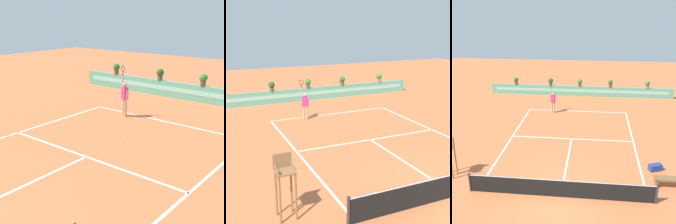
# 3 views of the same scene
# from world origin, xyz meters

# --- Properties ---
(ground_plane) EXTENTS (60.00, 60.00, 0.00)m
(ground_plane) POSITION_xyz_m (0.00, 6.00, 0.00)
(ground_plane) COLOR #C66B3D
(court_lines) EXTENTS (8.32, 11.94, 0.01)m
(court_lines) POSITION_xyz_m (0.00, 6.72, 0.00)
(court_lines) COLOR white
(court_lines) RESTS_ON ground
(back_wall_barrier) EXTENTS (18.00, 0.21, 1.00)m
(back_wall_barrier) POSITION_xyz_m (0.00, 16.39, 0.50)
(back_wall_barrier) COLOR #60A88E
(back_wall_barrier) RESTS_ON ground
(umpire_chair) EXTENTS (0.60, 0.60, 2.14)m
(umpire_chair) POSITION_xyz_m (-6.03, 1.26, 1.34)
(umpire_chair) COLOR olive
(umpire_chair) RESTS_ON ground
(tennis_player) EXTENTS (0.58, 0.35, 2.58)m
(tennis_player) POSITION_xyz_m (-1.99, 11.37, 1.05)
(tennis_player) COLOR tan
(tennis_player) RESTS_ON ground
(tennis_ball_near_baseline) EXTENTS (0.07, 0.07, 0.07)m
(tennis_ball_near_baseline) POSITION_xyz_m (0.52, 10.02, 0.03)
(tennis_ball_near_baseline) COLOR #CCE033
(tennis_ball_near_baseline) RESTS_ON ground
(tennis_ball_mid_court) EXTENTS (0.07, 0.07, 0.07)m
(tennis_ball_mid_court) POSITION_xyz_m (2.54, 3.25, 0.03)
(tennis_ball_mid_court) COLOR #CCE033
(tennis_ball_mid_court) RESTS_ON ground
(tennis_ball_by_sideline) EXTENTS (0.07, 0.07, 0.07)m
(tennis_ball_by_sideline) POSITION_xyz_m (-0.22, 8.76, 0.03)
(tennis_ball_by_sideline) COLOR #CCE033
(tennis_ball_by_sideline) RESTS_ON ground
(potted_plant_left) EXTENTS (0.48, 0.48, 0.72)m
(potted_plant_left) POSITION_xyz_m (-2.95, 16.39, 1.41)
(potted_plant_left) COLOR #514C47
(potted_plant_left) RESTS_ON back_wall_barrier
(potted_plant_far_right) EXTENTS (0.48, 0.48, 0.72)m
(potted_plant_far_right) POSITION_xyz_m (6.46, 16.39, 1.41)
(potted_plant_far_right) COLOR gray
(potted_plant_far_right) RESTS_ON back_wall_barrier
(potted_plant_right) EXTENTS (0.48, 0.48, 0.72)m
(potted_plant_right) POSITION_xyz_m (2.93, 16.39, 1.41)
(potted_plant_right) COLOR brown
(potted_plant_right) RESTS_ON back_wall_barrier
(potted_plant_centre) EXTENTS (0.48, 0.48, 0.72)m
(potted_plant_centre) POSITION_xyz_m (-0.06, 16.39, 1.41)
(potted_plant_centre) COLOR #514C47
(potted_plant_centre) RESTS_ON back_wall_barrier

